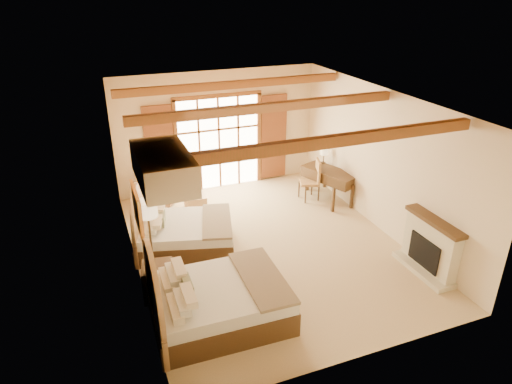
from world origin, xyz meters
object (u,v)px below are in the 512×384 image
bed_far (178,232)px  bed_near (210,300)px  nightstand (159,281)px  armchair (161,190)px  desk (329,184)px

bed_far → bed_near: bearing=-74.8°
bed_far → nightstand: bearing=-99.6°
armchair → bed_far: bearing=119.6°
nightstand → desk: desk is taller
bed_near → desk: bearing=41.0°
bed_far → armchair: bearing=104.1°
bed_far → nightstand: size_ratio=3.63×
nightstand → desk: size_ratio=0.40×
bed_near → desk: size_ratio=1.39×
armchair → desk: desk is taller
armchair → desk: (4.16, -1.37, 0.08)m
bed_near → armchair: bearing=90.5°
nightstand → armchair: armchair is taller
bed_far → armchair: 2.39m
bed_near → nightstand: 1.22m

